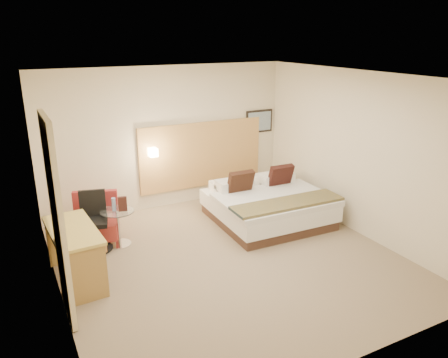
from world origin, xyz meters
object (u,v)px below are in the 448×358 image
side_table (118,226)px  desk (75,240)px  bed (267,205)px  lounge_chair (96,221)px  desk_chair (94,226)px

side_table → desk: bearing=-133.7°
bed → lounge_chair: 2.99m
bed → desk: size_ratio=1.54×
side_table → desk_chair: size_ratio=0.70×
bed → lounge_chair: size_ratio=2.24×
bed → side_table: 2.65m
desk → desk_chair: bearing=64.8°
side_table → desk: 1.14m
lounge_chair → desk_chair: size_ratio=0.96×
side_table → desk: desk is taller
bed → desk_chair: (-3.00, 0.33, 0.08)m
bed → side_table: (-2.63, 0.28, 0.02)m
lounge_chair → side_table: (0.28, -0.41, 0.03)m
lounge_chair → side_table: 0.49m
lounge_chair → desk_chair: 0.38m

